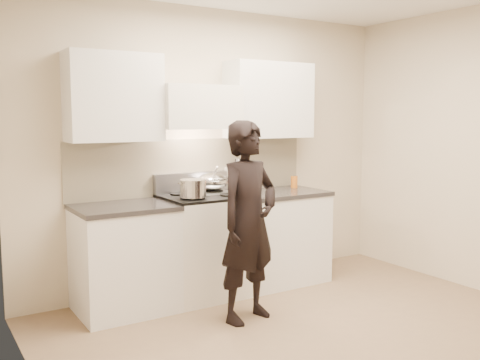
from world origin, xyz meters
The scene contains 11 objects.
ground_plane centered at (0.00, 0.00, 0.00)m, with size 4.00×4.00×0.00m, color #7E664A.
room_shell centered at (-0.06, 0.37, 1.60)m, with size 4.04×3.54×2.70m.
stove centered at (-0.30, 1.42, 0.47)m, with size 0.76×0.65×0.96m.
counter_right centered at (0.53, 1.43, 0.46)m, with size 0.92×0.67×0.92m.
counter_left centered at (-1.08, 1.43, 0.46)m, with size 0.82×0.67×0.92m.
wok centered at (-0.14, 1.57, 1.05)m, with size 0.32×0.39×0.26m.
stock_pot centered at (-0.49, 1.29, 1.04)m, with size 0.32×0.29×0.16m.
utensil_crock centered at (0.22, 1.67, 1.02)m, with size 0.12×0.12×0.32m.
spice_jar centered at (0.42, 1.64, 0.97)m, with size 0.05×0.05×0.11m.
oil_glass centered at (0.83, 1.55, 0.98)m, with size 0.07×0.07×0.12m.
person centered at (-0.28, 0.70, 0.82)m, with size 0.60×0.39×1.63m, color black.
Camera 1 is at (-2.59, -2.88, 1.66)m, focal length 40.00 mm.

